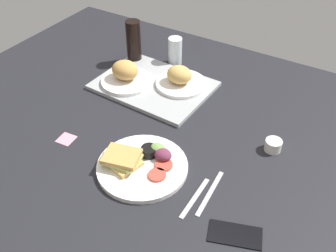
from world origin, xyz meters
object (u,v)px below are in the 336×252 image
at_px(serving_tray, 154,85).
at_px(sticky_note, 66,139).
at_px(drinking_glass, 175,51).
at_px(soda_bottle, 134,42).
at_px(bread_plate_near, 126,75).
at_px(espresso_cup, 273,145).
at_px(cell_phone, 235,234).
at_px(knife, 210,193).
at_px(plate_with_salad, 141,163).
at_px(bread_plate_far, 180,79).
at_px(fork, 195,198).

height_order(serving_tray, sticky_note, serving_tray).
distance_m(drinking_glass, soda_bottle, 0.19).
relative_size(bread_plate_near, espresso_cup, 3.69).
distance_m(bread_plate_near, cell_phone, 0.81).
relative_size(serving_tray, knife, 2.37).
xyz_separation_m(bread_plate_near, plate_with_salad, (0.32, -0.36, -0.03)).
relative_size(plate_with_salad, soda_bottle, 1.51).
height_order(knife, cell_phone, cell_phone).
relative_size(espresso_cup, sticky_note, 1.00).
height_order(bread_plate_far, soda_bottle, soda_bottle).
xyz_separation_m(bread_plate_far, fork, (0.32, -0.47, -0.04)).
distance_m(drinking_glass, knife, 0.76).
height_order(plate_with_salad, cell_phone, plate_with_salad).
xyz_separation_m(serving_tray, cell_phone, (0.57, -0.48, -0.00)).
bearing_deg(bread_plate_far, fork, -55.76).
distance_m(plate_with_salad, sticky_note, 0.30).
height_order(bread_plate_near, knife, bread_plate_near).
height_order(bread_plate_far, drinking_glass, drinking_glass).
xyz_separation_m(knife, cell_phone, (0.12, -0.10, 0.00)).
bearing_deg(bread_plate_far, knife, -50.91).
bearing_deg(cell_phone, plate_with_salad, 148.34).
height_order(bread_plate_near, cell_phone, bread_plate_near).
relative_size(serving_tray, drinking_glass, 3.69).
bearing_deg(plate_with_salad, bread_plate_near, 131.70).
relative_size(bread_plate_near, bread_plate_far, 1.00).
bearing_deg(soda_bottle, serving_tray, -35.10).
height_order(bread_plate_far, knife, bread_plate_far).
relative_size(bread_plate_far, soda_bottle, 1.07).
relative_size(soda_bottle, sticky_note, 3.43).
distance_m(bread_plate_near, soda_bottle, 0.20).
relative_size(drinking_glass, soda_bottle, 0.64).
distance_m(serving_tray, cell_phone, 0.75).
bearing_deg(espresso_cup, plate_with_salad, -138.35).
bearing_deg(bread_plate_far, drinking_glass, 126.34).
relative_size(drinking_glass, fork, 0.72).
bearing_deg(knife, cell_phone, -131.56).
height_order(cell_phone, sticky_note, cell_phone).
xyz_separation_m(serving_tray, knife, (0.45, -0.39, -0.01)).
bearing_deg(drinking_glass, bread_plate_near, -108.22).
bearing_deg(bread_plate_near, plate_with_salad, -48.30).
distance_m(serving_tray, bread_plate_far, 0.11).
xyz_separation_m(knife, sticky_note, (-0.54, -0.04, -0.00)).
relative_size(serving_tray, bread_plate_near, 2.18).
height_order(espresso_cup, knife, espresso_cup).
relative_size(espresso_cup, fork, 0.33).
relative_size(plate_with_salad, espresso_cup, 5.19).
bearing_deg(sticky_note, fork, 0.06).
height_order(serving_tray, knife, serving_tray).
relative_size(fork, sticky_note, 3.04).
distance_m(serving_tray, sticky_note, 0.44).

